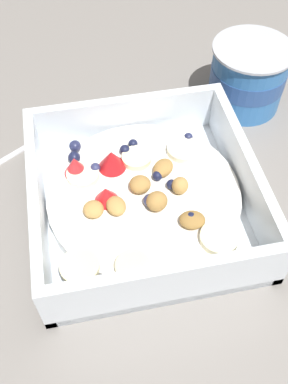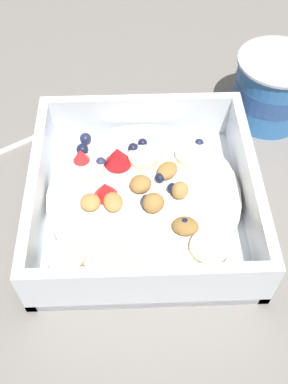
# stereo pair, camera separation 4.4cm
# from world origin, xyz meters

# --- Properties ---
(ground_plane) EXTENTS (2.40, 2.40, 0.00)m
(ground_plane) POSITION_xyz_m (0.00, 0.00, 0.00)
(ground_plane) COLOR gray
(fruit_bowl) EXTENTS (0.22, 0.22, 0.06)m
(fruit_bowl) POSITION_xyz_m (-0.02, -0.02, 0.02)
(fruit_bowl) COLOR white
(fruit_bowl) RESTS_ON ground
(spoon) EXTENTS (0.11, 0.16, 0.01)m
(spoon) POSITION_xyz_m (-0.15, -0.11, 0.00)
(spoon) COLOR silver
(spoon) RESTS_ON ground
(yogurt_cup) EXTENTS (0.10, 0.10, 0.08)m
(yogurt_cup) POSITION_xyz_m (-0.16, 0.14, 0.04)
(yogurt_cup) COLOR #3370B7
(yogurt_cup) RESTS_ON ground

